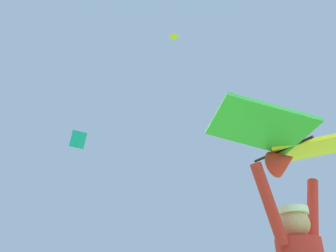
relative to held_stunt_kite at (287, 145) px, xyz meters
The scene contains 3 objects.
held_stunt_kite is the anchor object (origin of this frame).
distant_kite_yellow_mid_left 26.00m from the held_stunt_kite, 52.45° to the left, with size 0.93×0.93×0.14m.
distant_kite_teal_high_right 21.37m from the held_stunt_kite, 72.20° to the left, with size 1.03×1.33×1.43m.
Camera 1 is at (-2.76, -1.25, 0.90)m, focal length 36.59 mm.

